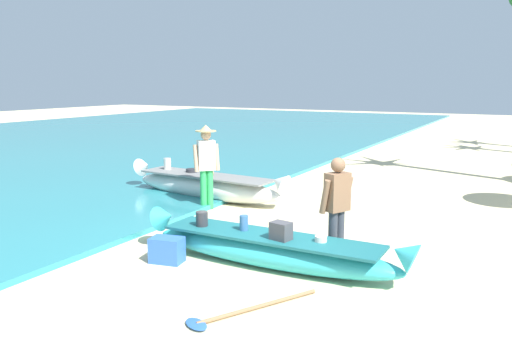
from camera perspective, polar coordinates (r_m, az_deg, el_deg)
ground_plane at (r=7.94m, az=2.44°, el=-10.17°), size 80.00×80.00×0.00m
sea at (r=23.42m, az=-22.10°, el=2.58°), size 24.00×56.00×0.10m
boat_cyan_foreground at (r=7.75m, az=1.55°, el=-8.56°), size 4.30×0.73×0.75m
boat_white_midground at (r=12.13m, az=-5.56°, el=-1.61°), size 4.40×1.07×0.87m
person_vendor_hatted at (r=11.03m, az=-5.50°, el=1.11°), size 0.52×0.55×1.82m
person_tourist_customer at (r=7.90m, az=8.90°, el=-3.57°), size 0.42×0.58×1.60m
cooler_box at (r=8.05m, az=-9.78°, el=-8.57°), size 0.54×0.40×0.39m
paddle at (r=6.33m, az=-1.86°, el=-15.26°), size 1.04×1.68×0.05m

